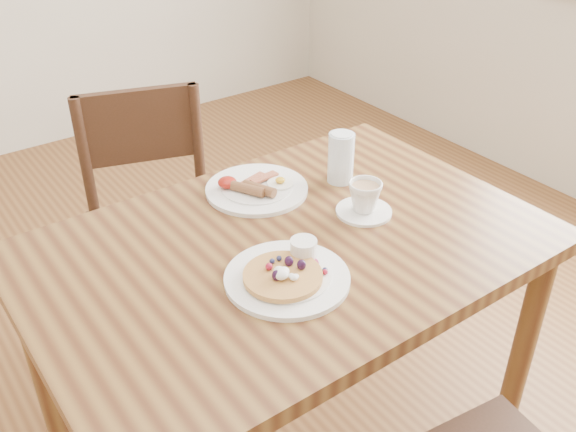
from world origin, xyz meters
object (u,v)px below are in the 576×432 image
object	(u,v)px
dining_table	(288,275)
breakfast_plate	(256,188)
water_glass	(341,158)
teacup_saucer	(365,199)
pancake_plate	(288,274)
chair_far	(155,219)

from	to	relation	value
dining_table	breakfast_plate	distance (m)	0.27
water_glass	dining_table	bearing A→B (deg)	-151.66
teacup_saucer	water_glass	bearing A→B (deg)	70.27
dining_table	pancake_plate	distance (m)	0.18
dining_table	pancake_plate	xyz separation A→B (m)	(-0.09, -0.12, 0.11)
chair_far	water_glass	xyz separation A→B (m)	(0.34, -0.50, 0.33)
chair_far	pancake_plate	distance (m)	0.82
dining_table	chair_far	xyz separation A→B (m)	(-0.05, 0.66, -0.16)
dining_table	teacup_saucer	size ratio (longest dim) A/B	8.57
pancake_plate	teacup_saucer	size ratio (longest dim) A/B	1.93
dining_table	water_glass	distance (m)	0.37
chair_far	breakfast_plate	bearing A→B (deg)	123.60
pancake_plate	dining_table	bearing A→B (deg)	53.82
pancake_plate	breakfast_plate	xyz separation A→B (m)	(0.15, 0.35, -0.00)
breakfast_plate	teacup_saucer	size ratio (longest dim) A/B	1.93
teacup_saucer	breakfast_plate	bearing A→B (deg)	123.13
dining_table	teacup_saucer	xyz separation A→B (m)	(0.23, -0.01, 0.14)
chair_far	breakfast_plate	distance (m)	0.51
chair_far	pancake_plate	bearing A→B (deg)	105.40
dining_table	pancake_plate	size ratio (longest dim) A/B	4.44
chair_far	pancake_plate	world-z (taller)	chair_far
water_glass	chair_far	bearing A→B (deg)	123.79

